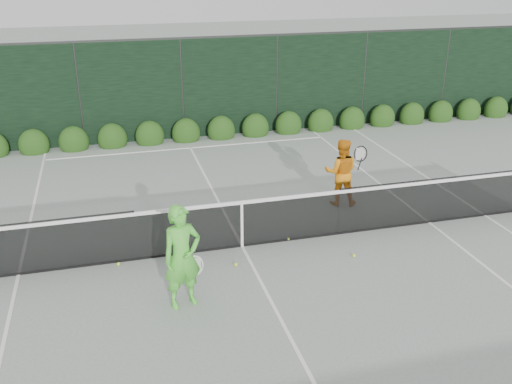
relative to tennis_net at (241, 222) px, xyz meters
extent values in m
plane|color=gray|center=(0.02, 0.00, -0.53)|extent=(80.00, 80.00, 0.00)
cube|color=black|center=(-4.18, 0.00, -0.02)|extent=(4.40, 0.01, 1.02)
cube|color=black|center=(0.02, 0.00, -0.05)|extent=(4.00, 0.01, 0.96)
cube|color=black|center=(4.22, 0.00, -0.02)|extent=(4.40, 0.01, 1.02)
cube|color=white|center=(0.02, 0.00, 0.41)|extent=(12.80, 0.03, 0.07)
cube|color=black|center=(0.02, 0.00, -0.51)|extent=(12.80, 0.02, 0.04)
cube|color=white|center=(0.02, 0.00, -0.07)|extent=(0.05, 0.03, 0.91)
imported|color=#56CF3C|center=(-1.36, -1.68, 0.34)|extent=(0.73, 0.58, 1.75)
torus|color=silver|center=(-1.16, -1.58, 0.09)|extent=(0.30, 0.03, 0.30)
cylinder|color=black|center=(-1.16, -1.58, -0.15)|extent=(0.10, 0.03, 0.30)
imported|color=orange|center=(2.68, 1.45, 0.24)|extent=(0.90, 0.80, 1.54)
torus|color=black|center=(3.03, 1.25, 0.71)|extent=(0.30, 0.08, 0.30)
cylinder|color=black|center=(3.03, 1.25, 0.47)|extent=(0.10, 0.03, 0.30)
cube|color=white|center=(5.51, 0.00, -0.53)|extent=(0.06, 23.77, 0.01)
cube|color=white|center=(-4.09, 0.00, -0.53)|extent=(0.06, 23.77, 0.01)
cube|color=white|center=(4.14, 0.00, -0.53)|extent=(0.06, 23.77, 0.01)
cube|color=white|center=(0.02, 11.88, -0.53)|extent=(11.03, 0.06, 0.01)
cube|color=white|center=(0.02, 6.40, -0.53)|extent=(8.23, 0.06, 0.01)
cube|color=white|center=(0.02, 0.00, -0.53)|extent=(0.06, 12.80, 0.01)
cube|color=black|center=(0.02, 7.50, 0.97)|extent=(32.00, 0.06, 3.00)
cube|color=#262826|center=(0.02, 7.50, 2.50)|extent=(32.00, 0.06, 0.06)
cylinder|color=#262826|center=(-2.98, 7.50, 0.97)|extent=(0.08, 0.08, 3.00)
cylinder|color=#262826|center=(0.02, 7.50, 0.97)|extent=(0.08, 0.08, 3.00)
cylinder|color=#262826|center=(3.02, 7.50, 0.97)|extent=(0.08, 0.08, 3.00)
cylinder|color=#262826|center=(6.02, 7.50, 0.97)|extent=(0.08, 0.08, 3.00)
cylinder|color=#262826|center=(9.02, 7.50, 0.97)|extent=(0.08, 0.08, 3.00)
ellipsoid|color=#15340E|center=(-4.38, 7.15, -0.30)|extent=(0.86, 0.65, 0.94)
ellipsoid|color=#15340E|center=(-3.28, 7.15, -0.30)|extent=(0.86, 0.65, 0.94)
ellipsoid|color=#15340E|center=(-2.18, 7.15, -0.30)|extent=(0.86, 0.65, 0.94)
ellipsoid|color=#15340E|center=(-1.08, 7.15, -0.30)|extent=(0.86, 0.65, 0.94)
ellipsoid|color=#15340E|center=(0.02, 7.15, -0.30)|extent=(0.86, 0.65, 0.94)
ellipsoid|color=#15340E|center=(1.12, 7.15, -0.30)|extent=(0.86, 0.65, 0.94)
ellipsoid|color=#15340E|center=(2.22, 7.15, -0.30)|extent=(0.86, 0.65, 0.94)
ellipsoid|color=#15340E|center=(3.32, 7.15, -0.30)|extent=(0.86, 0.65, 0.94)
ellipsoid|color=#15340E|center=(4.42, 7.15, -0.30)|extent=(0.86, 0.65, 0.94)
ellipsoid|color=#15340E|center=(5.52, 7.15, -0.30)|extent=(0.86, 0.65, 0.94)
ellipsoid|color=#15340E|center=(6.62, 7.15, -0.30)|extent=(0.86, 0.65, 0.94)
ellipsoid|color=#15340E|center=(7.72, 7.15, -0.30)|extent=(0.86, 0.65, 0.94)
ellipsoid|color=#15340E|center=(8.82, 7.15, -0.30)|extent=(0.86, 0.65, 0.94)
ellipsoid|color=#15340E|center=(9.92, 7.15, -0.30)|extent=(0.86, 0.65, 0.94)
ellipsoid|color=#15340E|center=(11.02, 7.15, -0.30)|extent=(0.86, 0.65, 0.94)
sphere|color=#CFEF35|center=(0.98, 0.02, -0.50)|extent=(0.07, 0.07, 0.07)
sphere|color=#CFEF35|center=(1.97, -0.96, -0.50)|extent=(0.07, 0.07, 0.07)
sphere|color=#CFEF35|center=(-0.27, -0.71, -0.50)|extent=(0.07, 0.07, 0.07)
sphere|color=#CFEF35|center=(-2.35, -0.12, -0.50)|extent=(0.07, 0.07, 0.07)
camera|label=1|loc=(-2.30, -9.62, 4.75)|focal=40.00mm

